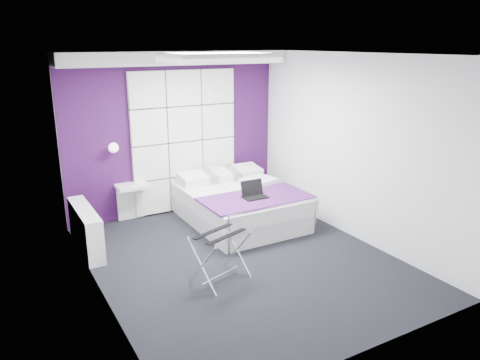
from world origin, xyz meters
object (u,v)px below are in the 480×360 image
object	(u,v)px
bed	(240,204)
nightstand	(132,186)
laptop	(253,193)
radiator	(86,229)
luggage_rack	(220,257)
wall_lamp	(113,147)

from	to	relation	value
bed	nightstand	size ratio (longest dim) A/B	4.05
nightstand	laptop	size ratio (longest dim) A/B	1.37
radiator	luggage_rack	bearing A→B (deg)	-54.31
wall_lamp	luggage_rack	bearing A→B (deg)	-77.19
wall_lamp	nightstand	xyz separation A→B (m)	(0.24, -0.04, -0.64)
nightstand	luggage_rack	bearing A→B (deg)	-82.52
wall_lamp	radiator	size ratio (longest dim) A/B	0.12
luggage_rack	laptop	xyz separation A→B (m)	(1.11, 1.09, 0.30)
nightstand	bed	bearing A→B (deg)	-30.28
radiator	laptop	bearing A→B (deg)	-13.78
radiator	bed	world-z (taller)	bed
wall_lamp	bed	bearing A→B (deg)	-27.72
radiator	bed	size ratio (longest dim) A/B	0.62
bed	luggage_rack	bearing A→B (deg)	-126.71
nightstand	laptop	world-z (taller)	laptop
laptop	nightstand	bearing A→B (deg)	139.21
wall_lamp	luggage_rack	distance (m)	2.64
bed	laptop	world-z (taller)	laptop
radiator	luggage_rack	size ratio (longest dim) A/B	1.96
wall_lamp	laptop	world-z (taller)	wall_lamp
laptop	bed	bearing A→B (deg)	87.94
radiator	nightstand	bearing A→B (deg)	39.37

